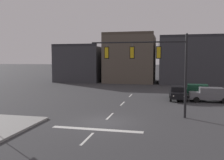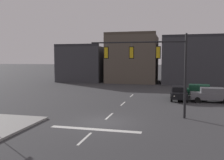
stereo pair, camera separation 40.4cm
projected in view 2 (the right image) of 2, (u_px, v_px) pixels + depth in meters
name	position (u px, v px, depth m)	size (l,w,h in m)	color
ground_plane	(103.00, 122.00, 18.64)	(400.00, 400.00, 0.00)	#353538
stop_bar_paint	(95.00, 129.00, 16.70)	(6.40, 0.50, 0.01)	silver
lane_centreline	(109.00, 116.00, 20.57)	(0.16, 26.40, 0.01)	silver
signal_mast_near_side	(153.00, 60.00, 20.08)	(7.96, 0.39, 6.86)	black
car_lot_nearside	(198.00, 91.00, 30.73)	(4.58, 2.24, 1.61)	#143D28
car_lot_middle	(211.00, 95.00, 27.25)	(4.49, 1.99, 1.61)	slate
car_lot_farside	(179.00, 93.00, 28.73)	(1.95, 4.47, 1.61)	black
building_row	(144.00, 61.00, 52.33)	(33.52, 13.97, 10.02)	#38383D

